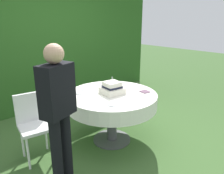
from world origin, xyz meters
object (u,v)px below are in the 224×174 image
(serving_plate_right, at_px, (115,85))
(napkin_stack, at_px, (145,92))
(standing_person, at_px, (58,108))
(serving_plate_near, at_px, (80,93))
(serving_plate_far, at_px, (85,89))
(serving_plate_left, at_px, (112,105))
(cake_table, at_px, (112,101))
(garden_chair, at_px, (34,120))
(wedding_cake, at_px, (112,88))

(serving_plate_right, height_order, napkin_stack, serving_plate_right)
(napkin_stack, height_order, standing_person, standing_person)
(serving_plate_near, relative_size, serving_plate_far, 1.26)
(serving_plate_left, xyz_separation_m, standing_person, (-0.73, 0.03, 0.15))
(napkin_stack, relative_size, standing_person, 0.08)
(cake_table, relative_size, standing_person, 0.83)
(serving_plate_far, relative_size, serving_plate_left, 0.98)
(serving_plate_far, relative_size, garden_chair, 0.13)
(serving_plate_right, height_order, garden_chair, garden_chair)
(wedding_cake, bearing_deg, serving_plate_right, 41.50)
(wedding_cake, height_order, standing_person, standing_person)
(napkin_stack, distance_m, standing_person, 1.45)
(serving_plate_near, bearing_deg, wedding_cake, -44.69)
(napkin_stack, distance_m, garden_chair, 1.62)
(serving_plate_right, bearing_deg, garden_chair, 173.18)
(garden_chair, bearing_deg, serving_plate_near, -5.03)
(wedding_cake, relative_size, standing_person, 0.20)
(wedding_cake, relative_size, napkin_stack, 2.62)
(serving_plate_right, bearing_deg, serving_plate_far, 161.44)
(wedding_cake, xyz_separation_m, serving_plate_far, (-0.20, 0.40, -0.08))
(serving_plate_far, xyz_separation_m, napkin_stack, (0.60, -0.69, -0.00))
(cake_table, relative_size, serving_plate_near, 8.88)
(cake_table, height_order, serving_plate_far, serving_plate_far)
(wedding_cake, relative_size, serving_plate_left, 2.70)
(cake_table, distance_m, serving_plate_left, 0.45)
(wedding_cake, xyz_separation_m, garden_chair, (-1.04, 0.40, -0.31))
(serving_plate_near, height_order, serving_plate_left, same)
(serving_plate_left, bearing_deg, napkin_stack, 3.27)
(wedding_cake, distance_m, standing_person, 1.08)
(serving_plate_right, distance_m, standing_person, 1.43)
(napkin_stack, xyz_separation_m, garden_chair, (-1.44, 0.68, -0.23))
(cake_table, distance_m, wedding_cake, 0.19)
(serving_plate_near, relative_size, standing_person, 0.09)
(cake_table, xyz_separation_m, serving_plate_far, (-0.19, 0.40, 0.12))
(cake_table, xyz_separation_m, wedding_cake, (0.01, -0.00, 0.19))
(serving_plate_right, bearing_deg, napkin_stack, -76.47)
(serving_plate_far, bearing_deg, garden_chair, -179.82)
(standing_person, bearing_deg, serving_plate_far, 39.85)
(serving_plate_left, relative_size, standing_person, 0.08)
(serving_plate_far, distance_m, serving_plate_left, 0.73)
(serving_plate_far, bearing_deg, wedding_cake, -63.51)
(cake_table, height_order, serving_plate_left, serving_plate_left)
(garden_chair, relative_size, standing_person, 0.56)
(serving_plate_left, xyz_separation_m, garden_chair, (-0.74, 0.72, -0.23))
(serving_plate_near, xyz_separation_m, serving_plate_left, (0.04, -0.66, 0.00))
(serving_plate_far, bearing_deg, standing_person, -140.15)
(garden_chair, distance_m, standing_person, 0.80)
(serving_plate_near, bearing_deg, cake_table, -45.20)
(cake_table, bearing_deg, serving_plate_far, 115.68)
(wedding_cake, bearing_deg, standing_person, -164.20)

